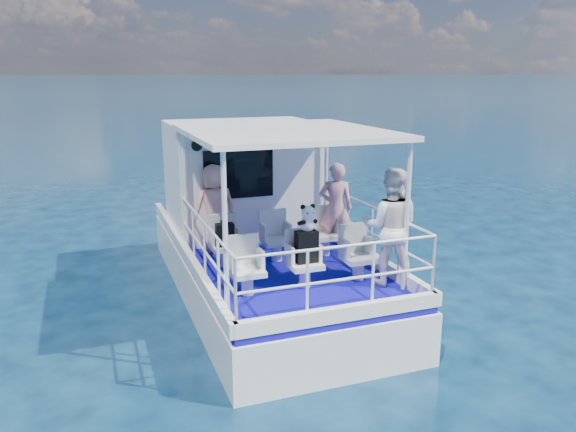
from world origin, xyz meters
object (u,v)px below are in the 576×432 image
object	(u,v)px
passenger_port_fwd	(215,208)
passenger_stbd_aft	(390,227)
panda	(308,218)
backpack_center	(306,247)

from	to	relation	value
passenger_port_fwd	passenger_stbd_aft	size ratio (longest dim) A/B	0.88
passenger_stbd_aft	panda	bearing A→B (deg)	15.53
panda	passenger_port_fwd	bearing A→B (deg)	112.55
passenger_port_fwd	panda	bearing A→B (deg)	107.09
passenger_port_fwd	backpack_center	size ratio (longest dim) A/B	3.25
passenger_stbd_aft	panda	world-z (taller)	passenger_stbd_aft
passenger_stbd_aft	backpack_center	world-z (taller)	passenger_stbd_aft
passenger_stbd_aft	backpack_center	distance (m)	1.29
passenger_port_fwd	panda	world-z (taller)	passenger_port_fwd
backpack_center	panda	distance (m)	0.44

